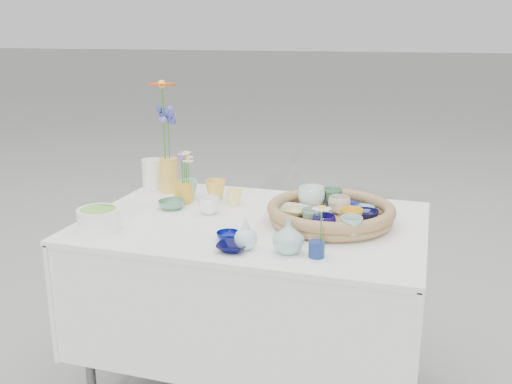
# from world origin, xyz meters

# --- Properties ---
(wicker_tray) EXTENTS (0.47, 0.47, 0.08)m
(wicker_tray) POSITION_xyz_m (0.28, 0.05, 0.80)
(wicker_tray) COLOR brown
(wicker_tray) RESTS_ON display_table
(tray_ceramic_0) EXTENTS (0.15, 0.15, 0.03)m
(tray_ceramic_0) POSITION_xyz_m (0.31, 0.17, 0.80)
(tray_ceramic_0) COLOR navy
(tray_ceramic_0) RESTS_ON wicker_tray
(tray_ceramic_1) EXTENTS (0.10, 0.10, 0.03)m
(tray_ceramic_1) POSITION_xyz_m (0.40, 0.09, 0.80)
(tray_ceramic_1) COLOR black
(tray_ceramic_1) RESTS_ON wicker_tray
(tray_ceramic_2) EXTENTS (0.11, 0.11, 0.08)m
(tray_ceramic_2) POSITION_xyz_m (0.37, -0.05, 0.82)
(tray_ceramic_2) COLOR gold
(tray_ceramic_2) RESTS_ON wicker_tray
(tray_ceramic_3) EXTENTS (0.14, 0.14, 0.03)m
(tray_ceramic_3) POSITION_xyz_m (0.24, 0.01, 0.80)
(tray_ceramic_3) COLOR #41884F
(tray_ceramic_3) RESTS_ON wicker_tray
(tray_ceramic_4) EXTENTS (0.09, 0.09, 0.07)m
(tray_ceramic_4) POSITION_xyz_m (0.23, -0.07, 0.82)
(tray_ceramic_4) COLOR gray
(tray_ceramic_4) RESTS_ON wicker_tray
(tray_ceramic_5) EXTENTS (0.15, 0.15, 0.03)m
(tray_ceramic_5) POSITION_xyz_m (0.13, 0.05, 0.80)
(tray_ceramic_5) COLOR #9CB8B4
(tray_ceramic_5) RESTS_ON wicker_tray
(tray_ceramic_6) EXTENTS (0.14, 0.14, 0.08)m
(tray_ceramic_6) POSITION_xyz_m (0.18, 0.17, 0.82)
(tray_ceramic_6) COLOR white
(tray_ceramic_6) RESTS_ON wicker_tray
(tray_ceramic_7) EXTENTS (0.09, 0.09, 0.07)m
(tray_ceramic_7) POSITION_xyz_m (0.30, 0.12, 0.82)
(tray_ceramic_7) COLOR beige
(tray_ceramic_7) RESTS_ON wicker_tray
(tray_ceramic_8) EXTENTS (0.09, 0.09, 0.02)m
(tray_ceramic_8) POSITION_xyz_m (0.39, 0.16, 0.80)
(tray_ceramic_8) COLOR #8FBCEB
(tray_ceramic_8) RESTS_ON wicker_tray
(tray_ceramic_9) EXTENTS (0.11, 0.11, 0.06)m
(tray_ceramic_9) POSITION_xyz_m (0.28, -0.11, 0.82)
(tray_ceramic_9) COLOR #130B4E
(tray_ceramic_9) RESTS_ON wicker_tray
(tray_ceramic_10) EXTENTS (0.11, 0.11, 0.03)m
(tray_ceramic_10) POSITION_xyz_m (0.14, 0.04, 0.80)
(tray_ceramic_10) COLOR #D4BF69
(tray_ceramic_10) RESTS_ON wicker_tray
(tray_ceramic_11) EXTENTS (0.10, 0.10, 0.07)m
(tray_ceramic_11) POSITION_xyz_m (0.38, -0.12, 0.82)
(tray_ceramic_11) COLOR #8ABCBA
(tray_ceramic_11) RESTS_ON wicker_tray
(tray_ceramic_12) EXTENTS (0.09, 0.09, 0.07)m
(tray_ceramic_12) POSITION_xyz_m (0.26, 0.21, 0.82)
(tray_ceramic_12) COLOR #447853
(tray_ceramic_12) RESTS_ON wicker_tray
(loose_ceramic_0) EXTENTS (0.11, 0.11, 0.08)m
(loose_ceramic_0) POSITION_xyz_m (-0.24, 0.22, 0.81)
(loose_ceramic_0) COLOR #F6BF4B
(loose_ceramic_0) RESTS_ON display_table
(loose_ceramic_1) EXTENTS (0.08, 0.08, 0.06)m
(loose_ceramic_1) POSITION_xyz_m (-0.14, 0.16, 0.80)
(loose_ceramic_1) COLOR #FFEC82
(loose_ceramic_1) RESTS_ON display_table
(loose_ceramic_2) EXTENTS (0.14, 0.14, 0.03)m
(loose_ceramic_2) POSITION_xyz_m (-0.36, 0.04, 0.78)
(loose_ceramic_2) COLOR #538A66
(loose_ceramic_2) RESTS_ON display_table
(loose_ceramic_3) EXTENTS (0.11, 0.11, 0.07)m
(loose_ceramic_3) POSITION_xyz_m (-0.19, 0.03, 0.80)
(loose_ceramic_3) COLOR white
(loose_ceramic_3) RESTS_ON display_table
(loose_ceramic_4) EXTENTS (0.10, 0.10, 0.03)m
(loose_ceramic_4) POSITION_xyz_m (-0.03, -0.22, 0.78)
(loose_ceramic_4) COLOR #020B65
(loose_ceramic_4) RESTS_ON display_table
(loose_ceramic_5) EXTENTS (0.10, 0.10, 0.08)m
(loose_ceramic_5) POSITION_xyz_m (-0.36, 0.21, 0.80)
(loose_ceramic_5) COLOR #91DABE
(loose_ceramic_5) RESTS_ON display_table
(loose_ceramic_6) EXTENTS (0.10, 0.10, 0.02)m
(loose_ceramic_6) POSITION_xyz_m (0.02, -0.32, 0.78)
(loose_ceramic_6) COLOR black
(loose_ceramic_6) RESTS_ON display_table
(fluted_bowl) EXTENTS (0.17, 0.17, 0.08)m
(fluted_bowl) POSITION_xyz_m (-0.50, -0.27, 0.80)
(fluted_bowl) COLOR white
(fluted_bowl) RESTS_ON display_table
(bud_vase_paleblue) EXTENTS (0.09, 0.09, 0.12)m
(bud_vase_paleblue) POSITION_xyz_m (0.06, -0.29, 0.82)
(bud_vase_paleblue) COLOR silver
(bud_vase_paleblue) RESTS_ON display_table
(bud_vase_seafoam) EXTENTS (0.14, 0.14, 0.11)m
(bud_vase_seafoam) POSITION_xyz_m (0.20, -0.28, 0.82)
(bud_vase_seafoam) COLOR #8FC1B5
(bud_vase_seafoam) RESTS_ON display_table
(bud_vase_cobalt) EXTENTS (0.07, 0.07, 0.05)m
(bud_vase_cobalt) POSITION_xyz_m (0.29, -0.29, 0.79)
(bud_vase_cobalt) COLOR navy
(bud_vase_cobalt) RESTS_ON display_table
(single_daisy) EXTENTS (0.09, 0.09, 0.13)m
(single_daisy) POSITION_xyz_m (0.30, -0.28, 0.87)
(single_daisy) COLOR white
(single_daisy) RESTS_ON bud_vase_cobalt
(tall_vase_yellow) EXTENTS (0.10, 0.10, 0.15)m
(tall_vase_yellow) POSITION_xyz_m (-0.48, 0.27, 0.84)
(tall_vase_yellow) COLOR gold
(tall_vase_yellow) RESTS_ON display_table
(gerbera) EXTENTS (0.14, 0.14, 0.34)m
(gerbera) POSITION_xyz_m (-0.49, 0.26, 1.08)
(gerbera) COLOR #E53C00
(gerbera) RESTS_ON tall_vase_yellow
(hydrangea) EXTENTS (0.09, 0.09, 0.26)m
(hydrangea) POSITION_xyz_m (-0.48, 0.28, 1.01)
(hydrangea) COLOR #323496
(hydrangea) RESTS_ON tall_vase_yellow
(white_pitcher) EXTENTS (0.14, 0.10, 0.13)m
(white_pitcher) POSITION_xyz_m (-0.58, 0.31, 0.83)
(white_pitcher) COLOR white
(white_pitcher) RESTS_ON display_table
(daisy_cup) EXTENTS (0.10, 0.10, 0.08)m
(daisy_cup) POSITION_xyz_m (-0.35, 0.13, 0.81)
(daisy_cup) COLOR gold
(daisy_cup) RESTS_ON display_table
(daisy_posy) EXTENTS (0.09, 0.09, 0.14)m
(daisy_posy) POSITION_xyz_m (-0.34, 0.15, 0.92)
(daisy_posy) COLOR white
(daisy_posy) RESTS_ON daisy_cup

